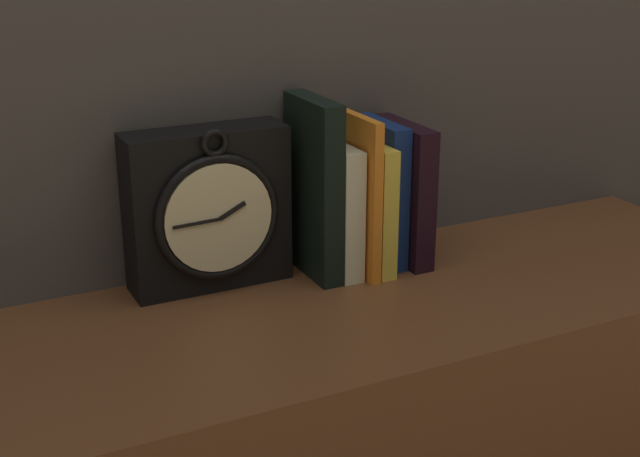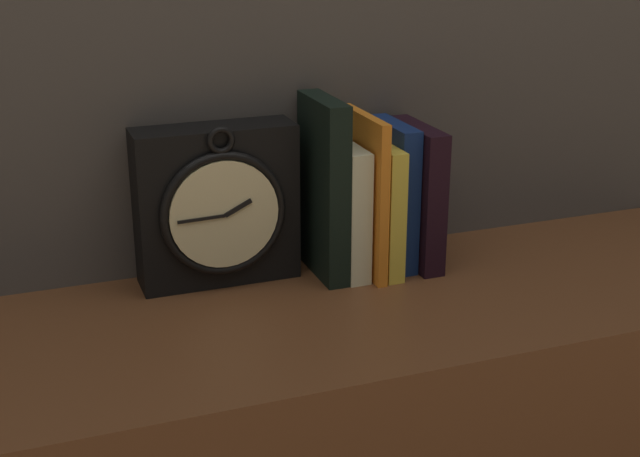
# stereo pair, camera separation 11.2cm
# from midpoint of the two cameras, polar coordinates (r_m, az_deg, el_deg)

# --- Properties ---
(clock) EXTENTS (0.22, 0.08, 0.23)m
(clock) POSITION_cam_midpoint_polar(r_m,az_deg,el_deg) (1.22, -3.99, 1.42)
(clock) COLOR black
(clock) RESTS_ON bookshelf
(book_slot0_black) EXTENTS (0.03, 0.13, 0.25)m
(book_slot0_black) POSITION_cam_midpoint_polar(r_m,az_deg,el_deg) (1.24, 2.83, 2.57)
(book_slot0_black) COLOR black
(book_slot0_black) RESTS_ON bookshelf
(book_slot1_cream) EXTENTS (0.03, 0.13, 0.19)m
(book_slot1_cream) POSITION_cam_midpoint_polar(r_m,az_deg,el_deg) (1.26, 4.12, 1.26)
(book_slot1_cream) COLOR beige
(book_slot1_cream) RESTS_ON bookshelf
(book_slot2_orange) EXTENTS (0.01, 0.14, 0.23)m
(book_slot2_orange) POSITION_cam_midpoint_polar(r_m,az_deg,el_deg) (1.26, 5.37, 2.19)
(book_slot2_orange) COLOR orange
(book_slot2_orange) RESTS_ON bookshelf
(book_slot3_yellow) EXTENTS (0.02, 0.14, 0.19)m
(book_slot3_yellow) POSITION_cam_midpoint_polar(r_m,az_deg,el_deg) (1.27, 6.23, 1.42)
(book_slot3_yellow) COLOR gold
(book_slot3_yellow) RESTS_ON bookshelf
(book_slot4_navy) EXTENTS (0.03, 0.12, 0.21)m
(book_slot4_navy) POSITION_cam_midpoint_polar(r_m,az_deg,el_deg) (1.29, 7.17, 2.16)
(book_slot4_navy) COLOR navy
(book_slot4_navy) RESTS_ON bookshelf
(book_slot5_black) EXTENTS (0.03, 0.14, 0.20)m
(book_slot5_black) POSITION_cam_midpoint_polar(r_m,az_deg,el_deg) (1.30, 8.60, 2.11)
(book_slot5_black) COLOR black
(book_slot5_black) RESTS_ON bookshelf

